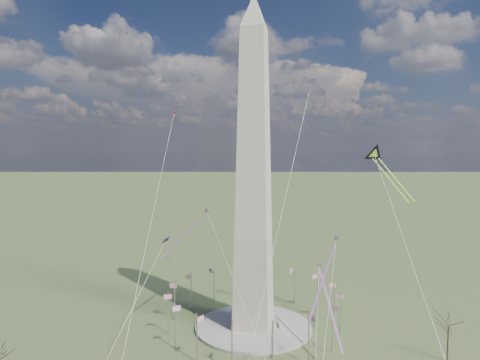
# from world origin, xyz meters

# --- Properties ---
(ground) EXTENTS (2000.00, 2000.00, 0.00)m
(ground) POSITION_xyz_m (0.00, 0.00, 0.00)
(ground) COLOR #4E5D2E
(ground) RESTS_ON ground
(plaza) EXTENTS (36.00, 36.00, 0.80)m
(plaza) POSITION_xyz_m (0.00, 0.00, 0.40)
(plaza) COLOR #A9A49A
(plaza) RESTS_ON ground
(washington_monument) EXTENTS (15.56, 15.56, 100.00)m
(washington_monument) POSITION_xyz_m (0.00, 0.00, 47.95)
(washington_monument) COLOR #C1B4A2
(washington_monument) RESTS_ON plaza
(flagpole_ring) EXTENTS (54.40, 54.40, 13.00)m
(flagpole_ring) POSITION_xyz_m (-0.00, -0.00, 7.27)
(flagpole_ring) COLOR #B4B6BB
(flagpole_ring) RESTS_ON ground
(tree_near) EXTENTS (8.02, 8.02, 14.04)m
(tree_near) POSITION_xyz_m (53.49, -8.43, 10.01)
(tree_near) COLOR #46392B
(tree_near) RESTS_ON ground
(kite_delta_black) EXTENTS (13.88, 18.36, 15.70)m
(kite_delta_black) POSITION_xyz_m (35.72, 7.66, 52.98)
(kite_delta_black) COLOR black
(kite_delta_black) RESTS_ON ground
(kite_diamond_purple) EXTENTS (2.56, 3.55, 10.37)m
(kite_diamond_purple) POSITION_xyz_m (-33.53, 10.94, 22.56)
(kite_diamond_purple) COLOR #441A78
(kite_diamond_purple) RESTS_ON ground
(kite_streamer_left) EXTENTS (7.30, 24.19, 16.88)m
(kite_streamer_left) POSITION_xyz_m (22.67, -9.47, 24.20)
(kite_streamer_left) COLOR #FB4627
(kite_streamer_left) RESTS_ON ground
(kite_streamer_mid) EXTENTS (10.10, 17.83, 13.40)m
(kite_streamer_mid) POSITION_xyz_m (-19.48, -2.23, 30.87)
(kite_streamer_mid) COLOR #FB4627
(kite_streamer_mid) RESTS_ON ground
(kite_streamer_right) EXTENTS (8.56, 23.15, 16.39)m
(kite_streamer_right) POSITION_xyz_m (22.24, -8.05, 15.82)
(kite_streamer_right) COLOR #FB4627
(kite_streamer_right) RESTS_ON ground
(kite_small_red) EXTENTS (1.26, 1.99, 4.45)m
(kite_small_red) POSITION_xyz_m (-39.47, 34.09, 69.29)
(kite_small_red) COLOR red
(kite_small_red) RESTS_ON ground
(kite_small_white) EXTENTS (1.34, 1.99, 4.92)m
(kite_small_white) POSITION_xyz_m (12.61, 43.49, 76.22)
(kite_small_white) COLOR silver
(kite_small_white) RESTS_ON ground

